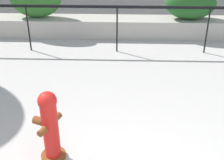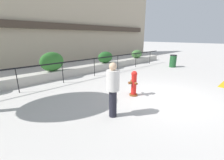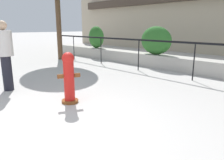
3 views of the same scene
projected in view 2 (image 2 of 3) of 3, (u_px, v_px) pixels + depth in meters
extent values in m
plane|color=#BCB7B2|center=(167.00, 97.00, 6.26)|extent=(120.00, 120.00, 0.00)
cube|color=tan|center=(45.00, 19.00, 13.42)|extent=(30.00, 1.00, 8.00)
cube|color=#3F3328|center=(48.00, 26.00, 13.13)|extent=(27.00, 0.36, 0.56)
cube|color=#B7B2A8|center=(85.00, 70.00, 10.33)|extent=(18.00, 0.70, 0.50)
cube|color=black|center=(94.00, 59.00, 9.33)|extent=(15.00, 0.05, 0.06)
cylinder|color=black|center=(17.00, 81.00, 6.62)|extent=(0.04, 0.04, 1.15)
cylinder|color=black|center=(63.00, 73.00, 8.05)|extent=(0.04, 0.04, 1.15)
cylinder|color=black|center=(94.00, 67.00, 9.48)|extent=(0.04, 0.04, 1.15)
cylinder|color=black|center=(118.00, 63.00, 10.91)|extent=(0.04, 0.04, 1.15)
cylinder|color=black|center=(136.00, 60.00, 12.34)|extent=(0.04, 0.04, 1.15)
cylinder|color=black|center=(150.00, 58.00, 13.77)|extent=(0.04, 0.04, 1.15)
ellipsoid|color=#2D6B28|center=(52.00, 62.00, 8.63)|extent=(1.41, 0.57, 1.10)
ellipsoid|color=#235B23|center=(105.00, 57.00, 11.42)|extent=(1.35, 0.70, 0.85)
ellipsoid|color=#427538|center=(137.00, 54.00, 14.09)|extent=(1.37, 0.69, 0.74)
cylinder|color=brown|center=(133.00, 95.00, 6.47)|extent=(0.46, 0.46, 0.06)
cylinder|color=red|center=(134.00, 85.00, 6.34)|extent=(0.29, 0.29, 0.85)
sphere|color=red|center=(134.00, 74.00, 6.21)|extent=(0.25, 0.25, 0.25)
cylinder|color=brown|center=(130.00, 83.00, 6.25)|extent=(0.17, 0.16, 0.11)
cylinder|color=brown|center=(132.00, 81.00, 6.47)|extent=(0.13, 0.15, 0.09)
cylinder|color=brown|center=(136.00, 83.00, 6.16)|extent=(0.13, 0.15, 0.09)
cylinder|color=black|center=(113.00, 103.00, 4.67)|extent=(0.34, 0.34, 0.88)
cylinder|color=silver|center=(113.00, 80.00, 4.46)|extent=(0.56, 0.56, 0.62)
sphere|color=#D6AD89|center=(113.00, 66.00, 4.34)|extent=(0.23, 0.23, 0.23)
cylinder|color=#1E5128|center=(173.00, 61.00, 12.33)|extent=(0.52, 0.52, 0.95)
cylinder|color=black|center=(174.00, 55.00, 12.19)|extent=(0.55, 0.55, 0.06)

